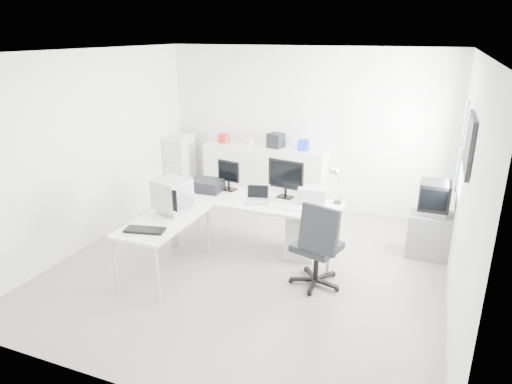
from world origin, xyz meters
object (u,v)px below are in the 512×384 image
at_px(inkjet_printer, 207,185).
at_px(lcd_monitor_large, 286,179).
at_px(tv_cabinet, 429,235).
at_px(crt_tv, 434,199).
at_px(filing_cabinet, 180,167).
at_px(lcd_monitor_small, 229,175).
at_px(side_desk, 165,246).
at_px(office_chair, 317,243).
at_px(laptop, 257,194).
at_px(drawer_pedestal, 304,235).
at_px(main_desk, 257,224).
at_px(crt_monitor, 172,194).
at_px(sideboard, 265,176).
at_px(laser_printer, 312,194).

height_order(inkjet_printer, lcd_monitor_large, lcd_monitor_large).
height_order(tv_cabinet, crt_tv, crt_tv).
distance_m(tv_cabinet, filing_cabinet, 4.58).
bearing_deg(lcd_monitor_small, lcd_monitor_large, 11.13).
bearing_deg(filing_cabinet, lcd_monitor_large, -26.59).
distance_m(side_desk, office_chair, 1.98).
height_order(lcd_monitor_small, filing_cabinet, lcd_monitor_small).
distance_m(side_desk, laptop, 1.43).
height_order(drawer_pedestal, lcd_monitor_small, lcd_monitor_small).
xyz_separation_m(main_desk, lcd_monitor_small, (-0.55, 0.25, 0.61)).
bearing_deg(crt_monitor, laptop, 54.34).
bearing_deg(laptop, side_desk, -146.44).
height_order(side_desk, sideboard, sideboard).
bearing_deg(main_desk, filing_cabinet, 145.07).
bearing_deg(sideboard, laptop, -72.63).
bearing_deg(filing_cabinet, crt_monitor, -61.06).
bearing_deg(side_desk, office_chair, 12.42).
distance_m(crt_tv, sideboard, 3.05).
bearing_deg(office_chair, lcd_monitor_small, 166.81).
distance_m(lcd_monitor_large, sideboard, 1.75).
bearing_deg(tv_cabinet, lcd_monitor_large, -167.90).
distance_m(laptop, laser_printer, 0.77).
distance_m(main_desk, inkjet_printer, 0.97).
relative_size(office_chair, tv_cabinet, 1.81).
distance_m(drawer_pedestal, tv_cabinet, 1.77).
height_order(drawer_pedestal, crt_tv, crt_tv).
distance_m(laptop, filing_cabinet, 2.73).
relative_size(inkjet_printer, office_chair, 0.42).
height_order(laptop, crt_tv, crt_tv).
distance_m(drawer_pedestal, crt_tv, 1.85).
height_order(drawer_pedestal, laser_printer, laser_printer).
distance_m(drawer_pedestal, office_chair, 0.86).
xyz_separation_m(drawer_pedestal, crt_monitor, (-1.55, -0.90, 0.71)).
height_order(office_chair, tv_cabinet, office_chair).
relative_size(laptop, laser_printer, 0.99).
distance_m(inkjet_printer, lcd_monitor_large, 1.23).
bearing_deg(main_desk, side_desk, -127.69).
bearing_deg(inkjet_printer, lcd_monitor_small, 24.90).
bearing_deg(office_chair, side_desk, -151.00).
bearing_deg(laser_printer, office_chair, -81.71).
xyz_separation_m(crt_monitor, crt_tv, (3.20, 1.53, -0.15)).
xyz_separation_m(side_desk, sideboard, (0.34, 2.79, 0.17)).
relative_size(laptop, filing_cabinet, 0.31).
height_order(main_desk, crt_tv, crt_tv).
bearing_deg(tv_cabinet, drawer_pedestal, -159.14).
bearing_deg(tv_cabinet, office_chair, -133.33).
xyz_separation_m(drawer_pedestal, lcd_monitor_large, (-0.35, 0.20, 0.74)).
distance_m(crt_monitor, filing_cabinet, 2.72).
xyz_separation_m(lcd_monitor_large, filing_cabinet, (-2.50, 1.25, -0.43)).
bearing_deg(crt_tv, lcd_monitor_large, -167.90).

